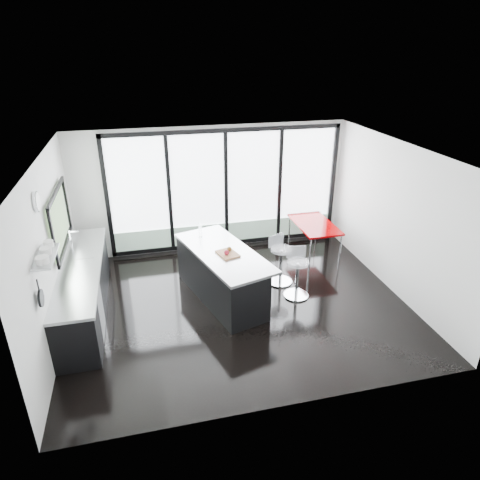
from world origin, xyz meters
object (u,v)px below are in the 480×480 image
object	(u,v)px
red_table	(313,239)
bar_stool_near	(297,279)
bar_stool_far	(281,265)
island	(220,275)

from	to	relation	value
red_table	bar_stool_near	bearing A→B (deg)	-121.75
bar_stool_near	bar_stool_far	distance (m)	0.57
bar_stool_far	bar_stool_near	bearing A→B (deg)	-99.31
island	bar_stool_near	bearing A→B (deg)	-12.39
bar_stool_near	red_table	xyz separation A→B (m)	(0.99, 1.60, -0.00)
island	bar_stool_far	size ratio (longest dim) A/B	3.26
island	bar_stool_far	world-z (taller)	island
bar_stool_far	red_table	bearing A→B (deg)	19.93
island	bar_stool_far	distance (m)	1.28
bar_stool_near	bar_stool_far	xyz separation A→B (m)	(-0.13, 0.55, 0.01)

